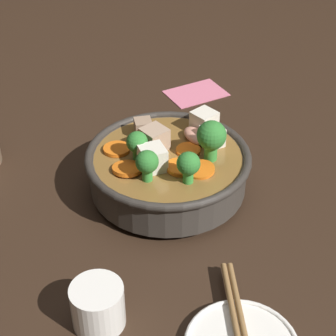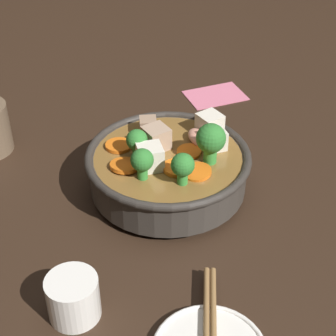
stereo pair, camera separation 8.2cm
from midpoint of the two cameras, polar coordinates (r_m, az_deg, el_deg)
ground_plane at (r=0.85m, az=-2.78°, el=-2.40°), size 3.00×3.00×0.00m
stirfry_bowl at (r=0.82m, az=-2.80°, el=0.10°), size 0.24×0.24×0.12m
tea_cup at (r=0.66m, az=-10.79°, el=-13.72°), size 0.06×0.06×0.06m
napkin at (r=1.10m, az=0.71°, el=7.57°), size 0.13×0.11×0.00m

